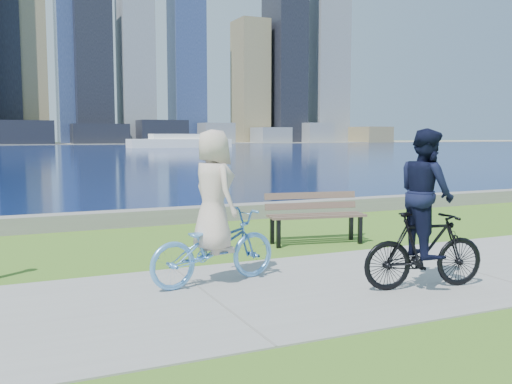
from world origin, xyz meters
TOP-DOWN VIEW (x-y plane):
  - ground at (0.00, 0.00)m, footprint 320.00×320.00m
  - concrete_path at (0.00, 0.00)m, footprint 80.00×3.50m
  - seawall at (0.00, 6.20)m, footprint 90.00×0.50m
  - bay_water at (0.00, 72.00)m, footprint 320.00×131.00m
  - far_shore at (0.00, 130.00)m, footprint 320.00×30.00m
  - city_skyline at (-1.61, 128.99)m, footprint 174.43×22.38m
  - ferry_far at (19.45, 80.48)m, footprint 15.90×4.54m
  - park_bench at (-0.98, 2.76)m, footprint 1.90×0.93m
  - cyclist_woman at (-3.74, 0.70)m, footprint 1.00×1.99m
  - cyclist_man at (-1.31, -0.68)m, footprint 0.80×1.76m

SIDE VIEW (x-z plane):
  - ground at x=0.00m, z-range 0.00..0.00m
  - bay_water at x=0.00m, z-range 0.00..0.01m
  - concrete_path at x=0.00m, z-range 0.00..0.02m
  - far_shore at x=0.00m, z-range 0.00..0.12m
  - seawall at x=0.00m, z-range 0.00..0.35m
  - park_bench at x=-0.98m, z-range 0.11..1.05m
  - cyclist_woman at x=-3.74m, z-range -0.25..1.84m
  - ferry_far at x=19.45m, z-range -0.18..1.98m
  - cyclist_man at x=-1.31m, z-range -0.15..1.95m
  - city_skyline at x=-1.61m, z-range -15.09..60.91m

